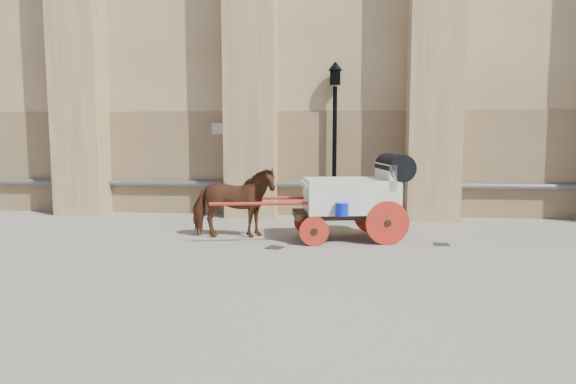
# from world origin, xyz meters

# --- Properties ---
(ground) EXTENTS (90.00, 90.00, 0.00)m
(ground) POSITION_xyz_m (0.00, 0.00, 0.00)
(ground) COLOR slate
(ground) RESTS_ON ground
(horse) EXTENTS (1.98, 1.09, 1.59)m
(horse) POSITION_xyz_m (-0.89, 0.55, 0.80)
(horse) COLOR #59321A
(horse) RESTS_ON ground
(carriage) EXTENTS (4.47, 1.88, 1.90)m
(carriage) POSITION_xyz_m (1.86, 0.66, 1.02)
(carriage) COLOR black
(carriage) RESTS_ON ground
(street_lamp) EXTENTS (0.41, 0.41, 4.33)m
(street_lamp) POSITION_xyz_m (1.34, 3.74, 2.31)
(street_lamp) COLOR black
(street_lamp) RESTS_ON ground
(drain_grate_near) EXTENTS (0.40, 0.40, 0.01)m
(drain_grate_near) POSITION_xyz_m (0.17, -0.40, 0.01)
(drain_grate_near) COLOR black
(drain_grate_near) RESTS_ON ground
(drain_grate_far) EXTENTS (0.32, 0.32, 0.01)m
(drain_grate_far) POSITION_xyz_m (3.64, 0.24, 0.01)
(drain_grate_far) COLOR black
(drain_grate_far) RESTS_ON ground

